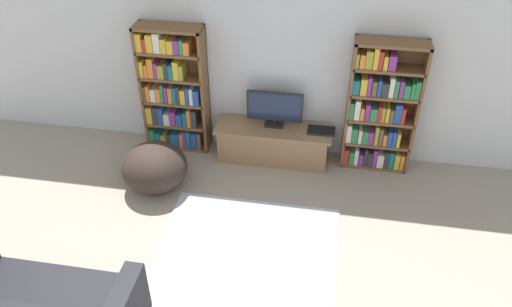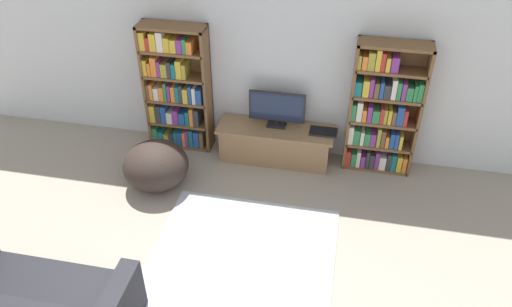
{
  "view_description": "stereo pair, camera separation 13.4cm",
  "coord_description": "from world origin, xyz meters",
  "px_view_note": "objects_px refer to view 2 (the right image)",
  "views": [
    {
      "loc": [
        0.79,
        -1.37,
        3.97
      ],
      "look_at": [
        0.03,
        3.05,
        0.7
      ],
      "focal_mm": 35.0,
      "sensor_mm": 36.0,
      "label": 1
    },
    {
      "loc": [
        0.92,
        -1.35,
        3.97
      ],
      "look_at": [
        0.03,
        3.05,
        0.7
      ],
      "focal_mm": 35.0,
      "sensor_mm": 36.0,
      "label": 2
    }
  ],
  "objects_px": {
    "television": "(277,109)",
    "laptop": "(323,132)",
    "bookshelf_left": "(176,90)",
    "tv_stand": "(275,143)",
    "beanbag_ottoman": "(156,165)",
    "bookshelf_right": "(382,112)"
  },
  "relations": [
    {
      "from": "bookshelf_left",
      "to": "bookshelf_right",
      "type": "height_order",
      "value": "same"
    },
    {
      "from": "television",
      "to": "laptop",
      "type": "bearing_deg",
      "value": -4.07
    },
    {
      "from": "tv_stand",
      "to": "television",
      "type": "distance_m",
      "value": 0.5
    },
    {
      "from": "tv_stand",
      "to": "beanbag_ottoman",
      "type": "xyz_separation_m",
      "value": [
        -1.34,
        -0.8,
        0.04
      ]
    },
    {
      "from": "laptop",
      "to": "bookshelf_right",
      "type": "bearing_deg",
      "value": 7.44
    },
    {
      "from": "bookshelf_left",
      "to": "laptop",
      "type": "bearing_deg",
      "value": -2.59
    },
    {
      "from": "bookshelf_right",
      "to": "laptop",
      "type": "relative_size",
      "value": 4.88
    },
    {
      "from": "tv_stand",
      "to": "laptop",
      "type": "height_order",
      "value": "laptop"
    },
    {
      "from": "tv_stand",
      "to": "laptop",
      "type": "xyz_separation_m",
      "value": [
        0.61,
        0.02,
        0.25
      ]
    },
    {
      "from": "television",
      "to": "beanbag_ottoman",
      "type": "bearing_deg",
      "value": -147.02
    },
    {
      "from": "tv_stand",
      "to": "laptop",
      "type": "bearing_deg",
      "value": 2.3
    },
    {
      "from": "bookshelf_right",
      "to": "television",
      "type": "xyz_separation_m",
      "value": [
        -1.29,
        -0.05,
        -0.08
      ]
    },
    {
      "from": "bookshelf_right",
      "to": "beanbag_ottoman",
      "type": "bearing_deg",
      "value": -160.8
    },
    {
      "from": "tv_stand",
      "to": "beanbag_ottoman",
      "type": "bearing_deg",
      "value": -149.1
    },
    {
      "from": "laptop",
      "to": "beanbag_ottoman",
      "type": "height_order",
      "value": "beanbag_ottoman"
    },
    {
      "from": "bookshelf_left",
      "to": "laptop",
      "type": "relative_size",
      "value": 4.88
    },
    {
      "from": "bookshelf_left",
      "to": "television",
      "type": "height_order",
      "value": "bookshelf_left"
    },
    {
      "from": "tv_stand",
      "to": "laptop",
      "type": "relative_size",
      "value": 4.26
    },
    {
      "from": "bookshelf_right",
      "to": "laptop",
      "type": "height_order",
      "value": "bookshelf_right"
    },
    {
      "from": "bookshelf_left",
      "to": "tv_stand",
      "type": "bearing_deg",
      "value": -4.81
    },
    {
      "from": "bookshelf_left",
      "to": "bookshelf_right",
      "type": "relative_size",
      "value": 1.0
    },
    {
      "from": "bookshelf_left",
      "to": "tv_stand",
      "type": "relative_size",
      "value": 1.15
    }
  ]
}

